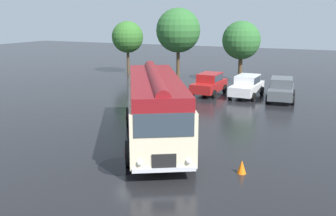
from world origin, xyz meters
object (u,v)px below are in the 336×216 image
object	(u,v)px
car_mid_left	(247,86)
traffic_cone	(242,167)
car_mid_right	(281,89)
car_near_left	(209,84)
vintage_bus	(155,105)

from	to	relation	value
car_mid_left	traffic_cone	distance (m)	15.32
traffic_cone	car_mid_left	bearing A→B (deg)	102.95
car_mid_right	traffic_cone	world-z (taller)	car_mid_right
car_mid_left	car_near_left	bearing A→B (deg)	-176.15
car_mid_left	traffic_cone	size ratio (longest dim) A/B	7.73
vintage_bus	traffic_cone	world-z (taller)	vintage_bus
car_mid_left	traffic_cone	xyz separation A→B (m)	(3.43, -14.92, -0.57)
car_near_left	traffic_cone	bearing A→B (deg)	-66.56
car_near_left	car_mid_left	distance (m)	2.96
car_near_left	car_mid_right	distance (m)	5.55
car_near_left	car_mid_left	xyz separation A→B (m)	(2.95, 0.20, 0.00)
vintage_bus	car_mid_right	xyz separation A→B (m)	(4.04, 12.55, -1.05)
car_mid_right	vintage_bus	bearing A→B (deg)	-107.82
car_mid_right	car_near_left	bearing A→B (deg)	179.50
car_near_left	car_mid_left	world-z (taller)	same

